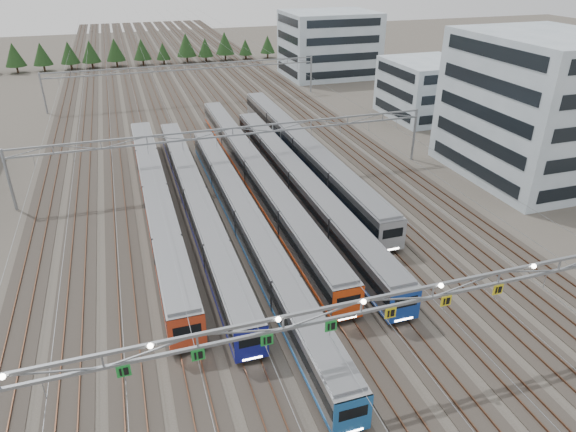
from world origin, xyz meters
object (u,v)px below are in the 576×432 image
object	(u,v)px
train_b	(196,200)
gantry_near	(361,310)
train_a	(156,198)
train_c	(247,223)
train_f	(302,149)
depot_bldg_south	(538,108)
train_e	(299,183)
gantry_mid	(233,138)
gantry_far	(186,72)
depot_bldg_north	(329,44)
depot_bldg_mid	(427,89)
train_d	(255,172)

from	to	relation	value
train_b	gantry_near	world-z (taller)	gantry_near
train_a	train_c	bearing A→B (deg)	-45.54
train_f	depot_bldg_south	world-z (taller)	depot_bldg_south
train_b	train_e	world-z (taller)	train_e
gantry_mid	gantry_far	world-z (taller)	same
gantry_near	train_a	bearing A→B (deg)	108.67
gantry_mid	train_c	bearing A→B (deg)	-97.94
train_f	gantry_far	bearing A→B (deg)	105.17
gantry_far	depot_bldg_north	size ratio (longest dim) A/B	2.56
train_b	train_f	size ratio (longest dim) A/B	0.96
train_f	depot_bldg_north	distance (m)	63.22
depot_bldg_mid	gantry_near	bearing A→B (deg)	-125.16
train_a	gantry_mid	bearing A→B (deg)	31.75
train_b	train_c	bearing A→B (deg)	-58.90
gantry_near	depot_bldg_mid	distance (m)	73.50
train_f	gantry_far	distance (m)	43.18
train_d	train_f	xyz separation A→B (m)	(9.00, 6.10, 0.16)
gantry_near	gantry_mid	bearing A→B (deg)	89.93
train_e	gantry_near	xyz separation A→B (m)	(-6.80, -32.15, 4.91)
depot_bldg_south	depot_bldg_north	bearing A→B (deg)	91.72
train_b	depot_bldg_north	world-z (taller)	depot_bldg_north
gantry_mid	depot_bldg_mid	distance (m)	46.75
gantry_near	depot_bldg_north	xyz separation A→B (m)	(38.50, 100.43, 0.72)
train_b	train_e	distance (m)	13.52
train_f	depot_bldg_north	xyz separation A→B (m)	(27.20, 56.81, 5.48)
train_f	depot_bldg_mid	xyz separation A→B (m)	(31.01, 16.45, 3.00)
train_a	train_e	distance (m)	18.03
gantry_far	depot_bldg_south	world-z (taller)	depot_bldg_south
train_b	gantry_near	distance (m)	32.54
train_e	gantry_far	bearing A→B (deg)	97.26
train_e	gantry_near	bearing A→B (deg)	-101.94
depot_bldg_mid	depot_bldg_north	size ratio (longest dim) A/B	0.73
train_d	train_c	bearing A→B (deg)	-108.39
depot_bldg_south	depot_bldg_mid	size ratio (longest dim) A/B	1.38
depot_bldg_north	train_f	bearing A→B (deg)	-115.59
train_c	train_e	size ratio (longest dim) A/B	1.04
gantry_near	depot_bldg_north	world-z (taller)	depot_bldg_north
train_b	train_d	size ratio (longest dim) A/B	0.87
train_f	depot_bldg_mid	size ratio (longest dim) A/B	3.51
depot_bldg_mid	train_e	bearing A→B (deg)	-141.82
train_f	train_d	bearing A→B (deg)	-145.85
gantry_far	depot_bldg_north	xyz separation A→B (m)	(38.45, 15.31, 1.41)
gantry_mid	gantry_far	xyz separation A→B (m)	(0.00, 45.00, 0.00)
train_b	train_a	bearing A→B (deg)	159.18
train_c	gantry_far	distance (m)	61.33
train_b	depot_bldg_mid	world-z (taller)	depot_bldg_mid
train_c	gantry_far	world-z (taller)	gantry_far
train_b	train_d	xyz separation A→B (m)	(9.00, 6.08, 0.12)
train_a	train_c	distance (m)	12.85
depot_bldg_south	gantry_far	bearing A→B (deg)	126.38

